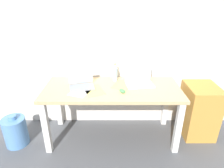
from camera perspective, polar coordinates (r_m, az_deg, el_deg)
name	(u,v)px	position (r m, az deg, el deg)	size (l,w,h in m)	color
ground_plane	(112,136)	(2.80, 0.00, -14.96)	(8.00, 8.00, 0.00)	#515459
back_wall	(112,36)	(2.61, 0.02, 13.98)	(5.20, 0.08, 2.60)	silver
desk	(112,95)	(2.44, 0.00, -3.30)	(1.69, 0.70, 0.75)	tan
laptop_left	(81,83)	(2.42, -8.99, 0.19)	(0.34, 0.29, 0.21)	gray
laptop_right	(139,80)	(2.48, 8.04, 1.18)	(0.37, 0.26, 0.26)	silver
beer_bottle	(115,74)	(2.55, 0.91, 2.94)	(0.06, 0.06, 0.24)	#99B7C1
computer_mouse	(122,91)	(2.28, 3.02, -1.99)	(0.06, 0.10, 0.03)	#4C9E56
paper_sheet_near_back	(123,85)	(2.47, 3.21, -0.21)	(0.21, 0.30, 0.00)	#F4E06B
paper_sheet_front_left	(81,91)	(2.34, -9.03, -2.04)	(0.21, 0.30, 0.00)	white
paper_yellow_folder	(94,90)	(2.33, -5.35, -1.89)	(0.21, 0.30, 0.00)	#F4E06B
water_cooler_jug	(16,131)	(2.85, -26.55, -12.30)	(0.29, 0.29, 0.43)	#598CC6
filing_cabinet	(199,111)	(2.90, 24.19, -7.15)	(0.40, 0.48, 0.72)	#C68938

